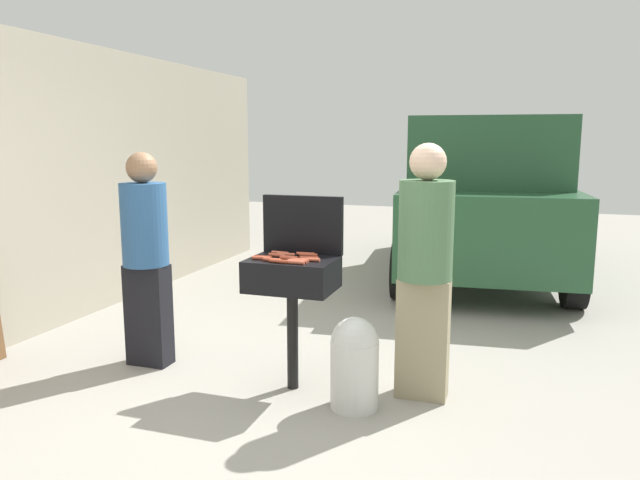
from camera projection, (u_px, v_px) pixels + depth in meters
name	position (u px, v px, depth m)	size (l,w,h in m)	color
ground_plane	(297.00, 394.00, 4.19)	(24.00, 24.00, 0.00)	#9E998E
house_wall_side	(60.00, 183.00, 5.78)	(0.24, 8.00, 2.70)	#B2A893
bbq_grill	(292.00, 279.00, 4.17)	(0.60, 0.44, 0.94)	black
grill_lid_open	(303.00, 225.00, 4.32)	(0.60, 0.05, 0.42)	black
hot_dog_0	(277.00, 255.00, 4.21)	(0.03, 0.03, 0.13)	#B74C33
hot_dog_1	(298.00, 261.00, 4.00)	(0.03, 0.03, 0.13)	#C6593D
hot_dog_2	(289.00, 258.00, 4.13)	(0.03, 0.03, 0.13)	#B74C33
hot_dog_3	(280.00, 253.00, 4.29)	(0.03, 0.03, 0.13)	#C6593D
hot_dog_4	(300.00, 260.00, 4.04)	(0.03, 0.03, 0.13)	#C6593D
hot_dog_5	(272.00, 260.00, 4.05)	(0.03, 0.03, 0.13)	#B74C33
hot_dog_6	(263.00, 257.00, 4.14)	(0.03, 0.03, 0.13)	#AD4228
hot_dog_7	(306.00, 254.00, 4.26)	(0.03, 0.03, 0.13)	#B74C33
hot_dog_8	(308.00, 255.00, 4.22)	(0.03, 0.03, 0.13)	#AD4228
hot_dog_9	(286.00, 254.00, 4.24)	(0.03, 0.03, 0.13)	#C6593D
hot_dog_10	(295.00, 262.00, 3.97)	(0.03, 0.03, 0.13)	#C6593D
hot_dog_11	(311.00, 260.00, 4.06)	(0.03, 0.03, 0.13)	#C6593D
hot_dog_12	(289.00, 258.00, 4.10)	(0.03, 0.03, 0.13)	#AD4228
hot_dog_13	(278.00, 261.00, 4.00)	(0.03, 0.03, 0.13)	#AD4228
hot_dog_14	(309.00, 258.00, 4.11)	(0.03, 0.03, 0.13)	#AD4228
hot_dog_15	(262.00, 258.00, 4.11)	(0.03, 0.03, 0.13)	#B74C33
propane_tank	(354.00, 361.00, 3.94)	(0.32, 0.32, 0.62)	silver
person_left	(146.00, 252.00, 4.62)	(0.35, 0.35, 1.67)	black
person_right	(425.00, 263.00, 4.01)	(0.37, 0.37, 1.74)	gray
parked_minivan	(483.00, 197.00, 7.80)	(2.37, 4.56, 2.02)	#234C2D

